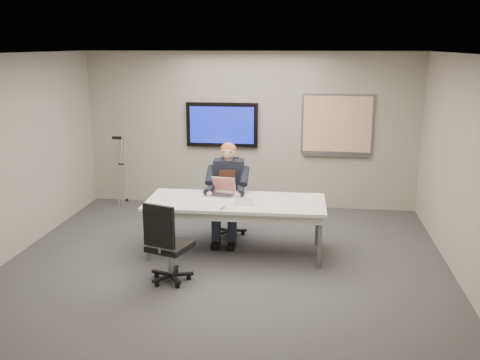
# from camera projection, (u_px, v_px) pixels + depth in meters

# --- Properties ---
(floor) EXTENTS (6.00, 6.00, 0.02)m
(floor) POSITION_uv_depth(u_px,v_px,m) (223.00, 269.00, 7.11)
(floor) COLOR #343436
(floor) RESTS_ON ground
(ceiling) EXTENTS (6.00, 6.00, 0.02)m
(ceiling) POSITION_uv_depth(u_px,v_px,m) (222.00, 54.00, 6.42)
(ceiling) COLOR silver
(ceiling) RESTS_ON wall_back
(wall_back) EXTENTS (6.00, 0.02, 2.80)m
(wall_back) POSITION_uv_depth(u_px,v_px,m) (250.00, 130.00, 9.65)
(wall_back) COLOR gray
(wall_back) RESTS_ON ground
(wall_front) EXTENTS (6.00, 0.02, 2.80)m
(wall_front) POSITION_uv_depth(u_px,v_px,m) (155.00, 258.00, 3.89)
(wall_front) COLOR gray
(wall_front) RESTS_ON ground
(wall_left) EXTENTS (0.02, 6.00, 2.80)m
(wall_left) POSITION_uv_depth(u_px,v_px,m) (2.00, 160.00, 7.16)
(wall_left) COLOR gray
(wall_left) RESTS_ON ground
(wall_right) EXTENTS (0.02, 6.00, 2.80)m
(wall_right) POSITION_uv_depth(u_px,v_px,m) (470.00, 175.00, 6.38)
(wall_right) COLOR gray
(wall_right) RESTS_ON ground
(conference_table) EXTENTS (2.53, 1.10, 0.77)m
(conference_table) POSITION_uv_depth(u_px,v_px,m) (236.00, 207.00, 7.54)
(conference_table) COLOR silver
(conference_table) RESTS_ON ground
(tv_display) EXTENTS (1.30, 0.09, 0.80)m
(tv_display) POSITION_uv_depth(u_px,v_px,m) (222.00, 125.00, 9.64)
(tv_display) COLOR black
(tv_display) RESTS_ON wall_back
(whiteboard) EXTENTS (1.25, 0.08, 1.10)m
(whiteboard) POSITION_uv_depth(u_px,v_px,m) (337.00, 125.00, 9.39)
(whiteboard) COLOR gray
(whiteboard) RESTS_ON wall_back
(office_chair_far) EXTENTS (0.58, 0.58, 1.02)m
(office_chair_far) POSITION_uv_depth(u_px,v_px,m) (229.00, 215.00, 8.36)
(office_chair_far) COLOR black
(office_chair_far) RESTS_ON ground
(office_chair_near) EXTENTS (0.64, 0.64, 1.06)m
(office_chair_near) POSITION_uv_depth(u_px,v_px,m) (168.00, 257.00, 6.66)
(office_chair_near) COLOR black
(office_chair_near) RESTS_ON ground
(seated_person) EXTENTS (0.47, 0.81, 1.48)m
(seated_person) POSITION_uv_depth(u_px,v_px,m) (227.00, 203.00, 8.04)
(seated_person) COLOR #212538
(seated_person) RESTS_ON office_chair_far
(crutch) EXTENTS (0.47, 0.79, 1.41)m
(crutch) POSITION_uv_depth(u_px,v_px,m) (122.00, 169.00, 9.88)
(crutch) COLOR #989A9F
(crutch) RESTS_ON ground
(laptop) EXTENTS (0.38, 0.37, 0.25)m
(laptop) POSITION_uv_depth(u_px,v_px,m) (223.00, 191.00, 7.79)
(laptop) COLOR #BBBBBD
(laptop) RESTS_ON conference_table
(name_tent) EXTENTS (0.25, 0.07, 0.10)m
(name_tent) POSITION_uv_depth(u_px,v_px,m) (244.00, 201.00, 7.31)
(name_tent) COLOR white
(name_tent) RESTS_ON conference_table
(pen) EXTENTS (0.05, 0.15, 0.01)m
(pen) POSITION_uv_depth(u_px,v_px,m) (223.00, 208.00, 7.15)
(pen) COLOR black
(pen) RESTS_ON conference_table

